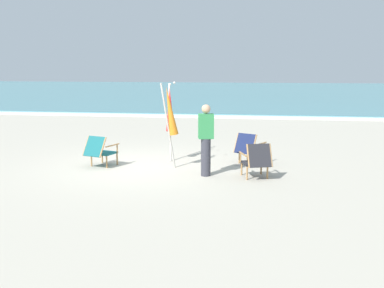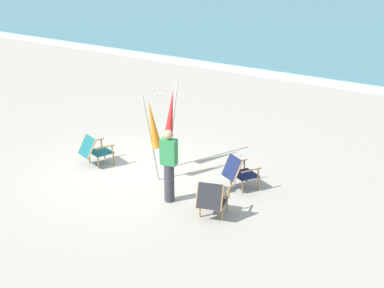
% 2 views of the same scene
% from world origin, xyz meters
% --- Properties ---
extents(ground_plane, '(80.00, 80.00, 0.00)m').
position_xyz_m(ground_plane, '(0.00, 0.00, 0.00)').
color(ground_plane, '#B7AF9E').
extents(surf_band, '(80.00, 1.10, 0.06)m').
position_xyz_m(surf_band, '(0.00, 10.94, 0.03)').
color(surf_band, white).
rests_on(surf_band, ground).
extents(beach_chair_back_right, '(0.77, 0.85, 0.81)m').
position_xyz_m(beach_chair_back_right, '(2.78, -0.90, 0.43)').
color(beach_chair_back_right, '#28282D').
rests_on(beach_chair_back_right, ground).
extents(beach_chair_back_left, '(0.78, 0.90, 0.78)m').
position_xyz_m(beach_chair_back_left, '(-1.07, -0.28, 0.42)').
color(beach_chair_back_left, '#196066').
rests_on(beach_chair_back_left, ground).
extents(beach_chair_front_right, '(0.84, 0.90, 0.80)m').
position_xyz_m(beach_chair_front_right, '(2.56, 0.57, 0.43)').
color(beach_chair_front_right, '#19234C').
rests_on(beach_chair_front_right, ground).
extents(umbrella_furled_orange, '(0.46, 0.38, 2.11)m').
position_xyz_m(umbrella_furled_orange, '(0.68, -0.13, 1.38)').
color(umbrella_furled_orange, '#B7B2A8').
rests_on(umbrella_furled_orange, ground).
extents(umbrella_furled_red, '(0.34, 0.73, 2.04)m').
position_xyz_m(umbrella_furled_red, '(0.49, 0.81, 1.33)').
color(umbrella_furled_red, '#B7B2A8').
rests_on(umbrella_furled_red, ground).
extents(person_near_chairs, '(0.38, 0.27, 1.63)m').
position_xyz_m(person_near_chairs, '(1.63, -0.80, 0.84)').
color(person_near_chairs, '#383842').
rests_on(person_near_chairs, ground).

